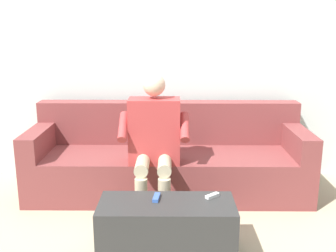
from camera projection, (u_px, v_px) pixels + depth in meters
name	position (u px, v px, depth m)	size (l,w,h in m)	color
ground_plane	(167.00, 227.00, 3.15)	(8.00, 8.00, 0.00)	tan
back_wall	(169.00, 50.00, 4.03)	(5.37, 0.06, 2.61)	silver
couch	(168.00, 161.00, 3.81)	(2.55, 0.81, 0.82)	brown
coffee_table	(167.00, 228.00, 2.76)	(0.93, 0.40, 0.38)	#2D2D2D
person_solo_seated	(154.00, 137.00, 3.33)	(0.58, 0.56, 1.16)	#B23838
remote_white	(212.00, 196.00, 2.81)	(0.11, 0.03, 0.02)	white
remote_blue	(156.00, 197.00, 2.77)	(0.12, 0.04, 0.02)	#3860B7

